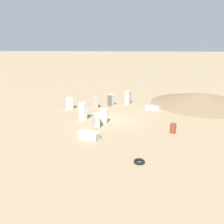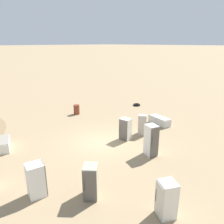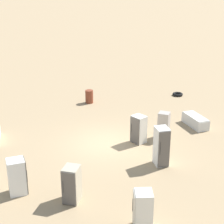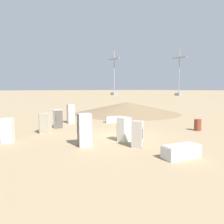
{
  "view_description": "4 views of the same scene",
  "coord_description": "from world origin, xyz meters",
  "px_view_note": "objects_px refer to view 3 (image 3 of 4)",
  "views": [
    {
      "loc": [
        22.13,
        5.15,
        7.49
      ],
      "look_at": [
        -0.24,
        -0.36,
        0.73
      ],
      "focal_mm": 35.0,
      "sensor_mm": 36.0,
      "label": 1
    },
    {
      "loc": [
        -9.19,
        -9.79,
        6.46
      ],
      "look_at": [
        1.06,
        -0.0,
        1.92
      ],
      "focal_mm": 35.0,
      "sensor_mm": 36.0,
      "label": 2
    },
    {
      "loc": [
        -9.95,
        -15.1,
        8.79
      ],
      "look_at": [
        0.36,
        -0.01,
        1.74
      ],
      "focal_mm": 60.0,
      "sensor_mm": 36.0,
      "label": 3
    },
    {
      "loc": [
        11.41,
        -9.99,
        3.28
      ],
      "look_at": [
        -1.13,
        0.41,
        1.56
      ],
      "focal_mm": 35.0,
      "sensor_mm": 36.0,
      "label": 4
    }
  ],
  "objects_px": {
    "discarded_fridge_1": "(139,129)",
    "scrap_tire": "(178,94)",
    "discarded_fridge_4": "(195,121)",
    "discarded_fridge_0": "(143,210)",
    "discarded_fridge_7": "(72,184)",
    "discarded_fridge_8": "(17,177)",
    "discarded_fridge_6": "(164,125)",
    "discarded_fridge_2": "(161,146)",
    "rusty_barrel": "(89,97)"
  },
  "relations": [
    {
      "from": "discarded_fridge_1",
      "to": "scrap_tire",
      "type": "distance_m",
      "value": 8.65
    },
    {
      "from": "discarded_fridge_4",
      "to": "scrap_tire",
      "type": "bearing_deg",
      "value": 70.56
    },
    {
      "from": "discarded_fridge_0",
      "to": "discarded_fridge_4",
      "type": "height_order",
      "value": "discarded_fridge_0"
    },
    {
      "from": "discarded_fridge_0",
      "to": "discarded_fridge_7",
      "type": "xyz_separation_m",
      "value": [
        -1.27,
        2.93,
        0.01
      ]
    },
    {
      "from": "discarded_fridge_7",
      "to": "discarded_fridge_8",
      "type": "xyz_separation_m",
      "value": [
        -1.58,
        1.77,
        0.01
      ]
    },
    {
      "from": "discarded_fridge_6",
      "to": "scrap_tire",
      "type": "distance_m",
      "value": 7.65
    },
    {
      "from": "scrap_tire",
      "to": "discarded_fridge_7",
      "type": "bearing_deg",
      "value": -150.16
    },
    {
      "from": "discarded_fridge_0",
      "to": "scrap_tire",
      "type": "relative_size",
      "value": 1.98
    },
    {
      "from": "discarded_fridge_7",
      "to": "scrap_tire",
      "type": "distance_m",
      "value": 14.83
    },
    {
      "from": "discarded_fridge_7",
      "to": "discarded_fridge_0",
      "type": "bearing_deg",
      "value": 162.34
    },
    {
      "from": "discarded_fridge_2",
      "to": "discarded_fridge_4",
      "type": "bearing_deg",
      "value": -132.93
    },
    {
      "from": "discarded_fridge_1",
      "to": "scrap_tire",
      "type": "bearing_deg",
      "value": -64.33
    },
    {
      "from": "discarded_fridge_1",
      "to": "discarded_fridge_7",
      "type": "distance_m",
      "value": 6.21
    },
    {
      "from": "discarded_fridge_0",
      "to": "discarded_fridge_4",
      "type": "distance_m",
      "value": 10.14
    },
    {
      "from": "discarded_fridge_6",
      "to": "rusty_barrel",
      "type": "xyz_separation_m",
      "value": [
        -0.39,
        7.26,
        -0.3
      ]
    },
    {
      "from": "discarded_fridge_1",
      "to": "rusty_barrel",
      "type": "distance_m",
      "value": 7.02
    },
    {
      "from": "discarded_fridge_4",
      "to": "discarded_fridge_7",
      "type": "height_order",
      "value": "discarded_fridge_7"
    },
    {
      "from": "discarded_fridge_0",
      "to": "discarded_fridge_6",
      "type": "xyz_separation_m",
      "value": [
        5.78,
        5.37,
        -0.0
      ]
    },
    {
      "from": "discarded_fridge_4",
      "to": "discarded_fridge_1",
      "type": "bearing_deg",
      "value": -168.11
    },
    {
      "from": "discarded_fridge_2",
      "to": "discarded_fridge_6",
      "type": "relative_size",
      "value": 1.26
    },
    {
      "from": "discarded_fridge_2",
      "to": "discarded_fridge_8",
      "type": "relative_size",
      "value": 1.22
    },
    {
      "from": "discarded_fridge_0",
      "to": "discarded_fridge_4",
      "type": "relative_size",
      "value": 0.75
    },
    {
      "from": "discarded_fridge_6",
      "to": "scrap_tire",
      "type": "height_order",
      "value": "discarded_fridge_6"
    },
    {
      "from": "discarded_fridge_8",
      "to": "discarded_fridge_6",
      "type": "bearing_deg",
      "value": 108.65
    },
    {
      "from": "discarded_fridge_8",
      "to": "scrap_tire",
      "type": "bearing_deg",
      "value": 125.44
    },
    {
      "from": "discarded_fridge_1",
      "to": "rusty_barrel",
      "type": "xyz_separation_m",
      "value": [
        1.1,
        6.93,
        -0.31
      ]
    },
    {
      "from": "scrap_tire",
      "to": "rusty_barrel",
      "type": "xyz_separation_m",
      "value": [
        -6.19,
        2.32,
        0.35
      ]
    },
    {
      "from": "discarded_fridge_1",
      "to": "discarded_fridge_2",
      "type": "distance_m",
      "value": 2.6
    },
    {
      "from": "discarded_fridge_1",
      "to": "discarded_fridge_8",
      "type": "distance_m",
      "value": 7.21
    },
    {
      "from": "discarded_fridge_4",
      "to": "discarded_fridge_8",
      "type": "xyz_separation_m",
      "value": [
        -11.32,
        -0.86,
        0.45
      ]
    },
    {
      "from": "discarded_fridge_0",
      "to": "scrap_tire",
      "type": "height_order",
      "value": "discarded_fridge_0"
    },
    {
      "from": "discarded_fridge_4",
      "to": "discarded_fridge_0",
      "type": "bearing_deg",
      "value": -132.85
    },
    {
      "from": "discarded_fridge_4",
      "to": "discarded_fridge_7",
      "type": "distance_m",
      "value": 10.09
    },
    {
      "from": "discarded_fridge_4",
      "to": "discarded_fridge_6",
      "type": "height_order",
      "value": "discarded_fridge_6"
    },
    {
      "from": "discarded_fridge_6",
      "to": "rusty_barrel",
      "type": "height_order",
      "value": "discarded_fridge_6"
    },
    {
      "from": "discarded_fridge_8",
      "to": "discarded_fridge_0",
      "type": "bearing_deg",
      "value": 45.47
    },
    {
      "from": "rusty_barrel",
      "to": "discarded_fridge_2",
      "type": "bearing_deg",
      "value": -100.31
    },
    {
      "from": "discarded_fridge_0",
      "to": "discarded_fridge_8",
      "type": "distance_m",
      "value": 5.5
    },
    {
      "from": "discarded_fridge_4",
      "to": "scrap_tire",
      "type": "distance_m",
      "value": 5.68
    },
    {
      "from": "discarded_fridge_1",
      "to": "scrap_tire",
      "type": "xyz_separation_m",
      "value": [
        7.29,
        4.6,
        -0.66
      ]
    },
    {
      "from": "discarded_fridge_1",
      "to": "discarded_fridge_8",
      "type": "height_order",
      "value": "discarded_fridge_8"
    },
    {
      "from": "discarded_fridge_0",
      "to": "discarded_fridge_2",
      "type": "height_order",
      "value": "discarded_fridge_2"
    },
    {
      "from": "discarded_fridge_4",
      "to": "scrap_tire",
      "type": "xyz_separation_m",
      "value": [
        3.12,
        4.75,
        -0.22
      ]
    },
    {
      "from": "discarded_fridge_4",
      "to": "discarded_fridge_8",
      "type": "height_order",
      "value": "discarded_fridge_8"
    },
    {
      "from": "discarded_fridge_6",
      "to": "discarded_fridge_1",
      "type": "bearing_deg",
      "value": -136.51
    },
    {
      "from": "discarded_fridge_2",
      "to": "discarded_fridge_8",
      "type": "distance_m",
      "value": 6.7
    },
    {
      "from": "discarded_fridge_6",
      "to": "discarded_fridge_0",
      "type": "bearing_deg",
      "value": -80.92
    },
    {
      "from": "discarded_fridge_8",
      "to": "rusty_barrel",
      "type": "bearing_deg",
      "value": 148.1
    },
    {
      "from": "discarded_fridge_1",
      "to": "scrap_tire",
      "type": "relative_size",
      "value": 2.0
    },
    {
      "from": "discarded_fridge_4",
      "to": "discarded_fridge_6",
      "type": "bearing_deg",
      "value": -162.07
    }
  ]
}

